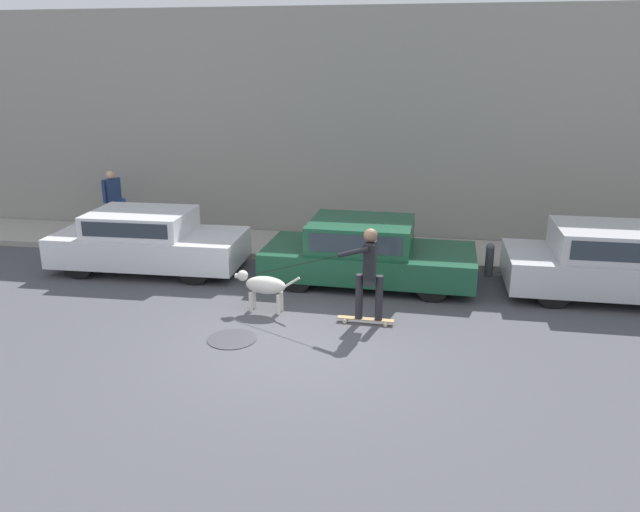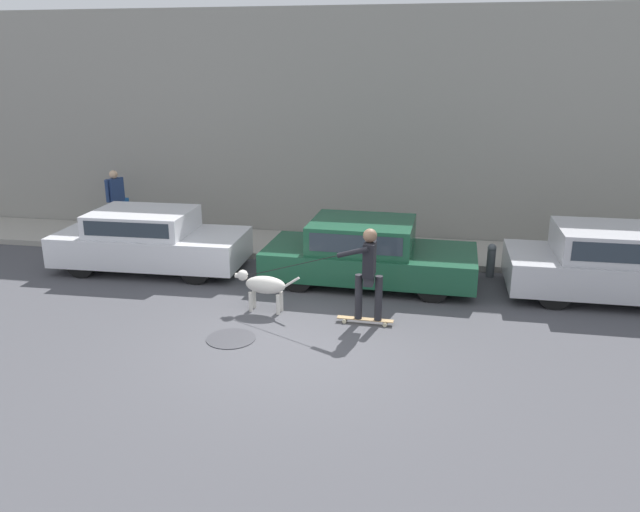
{
  "view_description": "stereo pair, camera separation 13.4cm",
  "coord_description": "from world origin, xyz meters",
  "px_view_note": "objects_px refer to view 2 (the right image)",
  "views": [
    {
      "loc": [
        1.91,
        -8.74,
        4.23
      ],
      "look_at": [
        0.1,
        1.62,
        0.95
      ],
      "focal_mm": 35.0,
      "sensor_mm": 36.0,
      "label": 1
    },
    {
      "loc": [
        2.04,
        -8.71,
        4.23
      ],
      "look_at": [
        0.1,
        1.62,
        0.95
      ],
      "focal_mm": 35.0,
      "sensor_mm": 36.0,
      "label": 2
    }
  ],
  "objects_px": {
    "dog": "(264,285)",
    "fire_hydrant": "(491,259)",
    "pedestrian_with_bag": "(116,198)",
    "skateboarder": "(368,270)",
    "parked_car_1": "(368,253)",
    "parked_car_2": "(618,265)",
    "parked_car_0": "(150,241)"
  },
  "relations": [
    {
      "from": "dog",
      "to": "fire_hydrant",
      "type": "xyz_separation_m",
      "value": [
        4.08,
        2.66,
        -0.11
      ]
    },
    {
      "from": "pedestrian_with_bag",
      "to": "fire_hydrant",
      "type": "bearing_deg",
      "value": 10.5
    },
    {
      "from": "dog",
      "to": "pedestrian_with_bag",
      "type": "bearing_deg",
      "value": -35.15
    },
    {
      "from": "skateboarder",
      "to": "pedestrian_with_bag",
      "type": "bearing_deg",
      "value": -30.75
    },
    {
      "from": "fire_hydrant",
      "to": "skateboarder",
      "type": "bearing_deg",
      "value": -127.51
    },
    {
      "from": "parked_car_1",
      "to": "dog",
      "type": "height_order",
      "value": "parked_car_1"
    },
    {
      "from": "parked_car_2",
      "to": "pedestrian_with_bag",
      "type": "xyz_separation_m",
      "value": [
        -11.2,
        2.24,
        0.35
      ]
    },
    {
      "from": "fire_hydrant",
      "to": "dog",
      "type": "bearing_deg",
      "value": -146.86
    },
    {
      "from": "dog",
      "to": "pedestrian_with_bag",
      "type": "xyz_separation_m",
      "value": [
        -4.92,
        4.09,
        0.51
      ]
    },
    {
      "from": "parked_car_0",
      "to": "parked_car_2",
      "type": "relative_size",
      "value": 0.98
    },
    {
      "from": "parked_car_1",
      "to": "dog",
      "type": "bearing_deg",
      "value": -129.44
    },
    {
      "from": "fire_hydrant",
      "to": "pedestrian_with_bag",
      "type": "bearing_deg",
      "value": 170.98
    },
    {
      "from": "parked_car_1",
      "to": "pedestrian_with_bag",
      "type": "height_order",
      "value": "pedestrian_with_bag"
    },
    {
      "from": "parked_car_2",
      "to": "parked_car_0",
      "type": "bearing_deg",
      "value": 179.76
    },
    {
      "from": "parked_car_2",
      "to": "skateboarder",
      "type": "bearing_deg",
      "value": -155.05
    },
    {
      "from": "parked_car_2",
      "to": "pedestrian_with_bag",
      "type": "distance_m",
      "value": 11.43
    },
    {
      "from": "parked_car_0",
      "to": "fire_hydrant",
      "type": "height_order",
      "value": "parked_car_0"
    },
    {
      "from": "parked_car_0",
      "to": "dog",
      "type": "xyz_separation_m",
      "value": [
        3.01,
        -1.85,
        -0.14
      ]
    },
    {
      "from": "parked_car_1",
      "to": "skateboarder",
      "type": "relative_size",
      "value": 1.55
    },
    {
      "from": "parked_car_1",
      "to": "parked_car_2",
      "type": "xyz_separation_m",
      "value": [
        4.66,
        -0.0,
        0.04
      ]
    },
    {
      "from": "parked_car_1",
      "to": "parked_car_2",
      "type": "height_order",
      "value": "parked_car_2"
    },
    {
      "from": "parked_car_1",
      "to": "fire_hydrant",
      "type": "relative_size",
      "value": 5.98
    },
    {
      "from": "pedestrian_with_bag",
      "to": "fire_hydrant",
      "type": "distance_m",
      "value": 9.13
    },
    {
      "from": "skateboarder",
      "to": "fire_hydrant",
      "type": "height_order",
      "value": "skateboarder"
    },
    {
      "from": "pedestrian_with_bag",
      "to": "skateboarder",
      "type": "bearing_deg",
      "value": -12.93
    },
    {
      "from": "dog",
      "to": "skateboarder",
      "type": "distance_m",
      "value": 1.94
    },
    {
      "from": "parked_car_1",
      "to": "skateboarder",
      "type": "xyz_separation_m",
      "value": [
        0.24,
        -2.08,
        0.36
      ]
    },
    {
      "from": "dog",
      "to": "skateboarder",
      "type": "xyz_separation_m",
      "value": [
        1.86,
        -0.22,
        0.48
      ]
    },
    {
      "from": "parked_car_1",
      "to": "skateboarder",
      "type": "distance_m",
      "value": 2.13
    },
    {
      "from": "pedestrian_with_bag",
      "to": "fire_hydrant",
      "type": "height_order",
      "value": "pedestrian_with_bag"
    },
    {
      "from": "dog",
      "to": "fire_hydrant",
      "type": "distance_m",
      "value": 4.87
    },
    {
      "from": "parked_car_2",
      "to": "dog",
      "type": "xyz_separation_m",
      "value": [
        -6.28,
        -1.85,
        -0.16
      ]
    }
  ]
}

